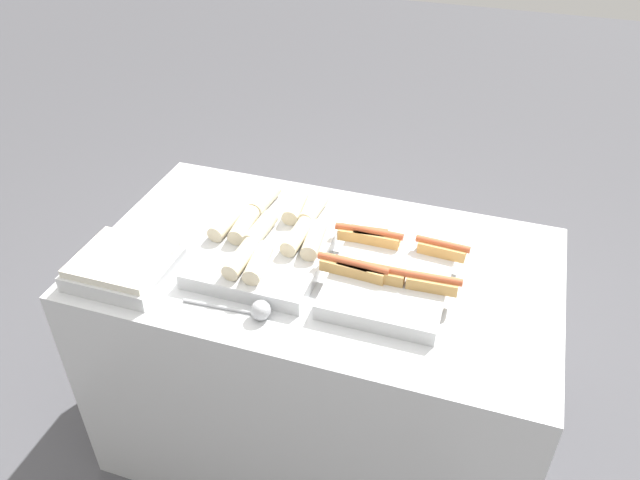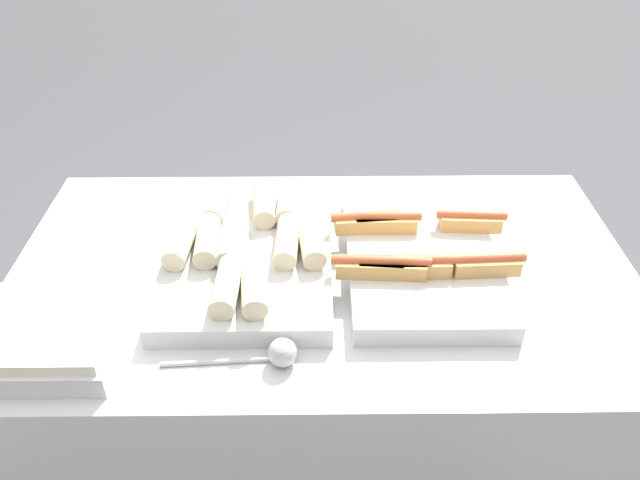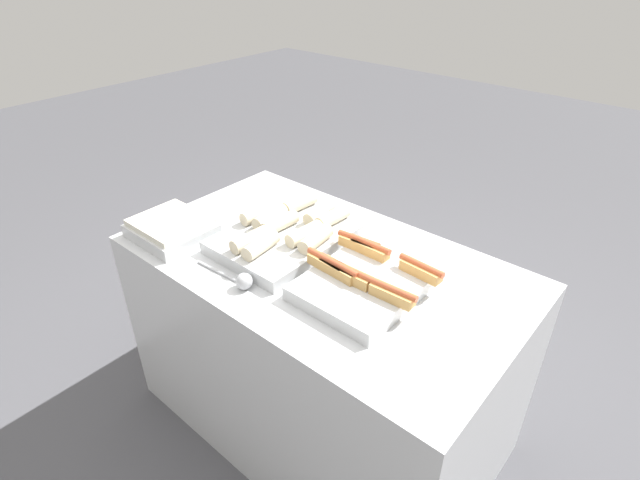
{
  "view_description": "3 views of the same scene",
  "coord_description": "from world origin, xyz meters",
  "views": [
    {
      "loc": [
        0.47,
        -1.45,
        2.06
      ],
      "look_at": [
        -0.01,
        0.0,
        0.93
      ],
      "focal_mm": 35.0,
      "sensor_mm": 36.0,
      "label": 1
    },
    {
      "loc": [
        -0.02,
        -1.14,
        1.76
      ],
      "look_at": [
        -0.01,
        0.0,
        0.93
      ],
      "focal_mm": 35.0,
      "sensor_mm": 36.0,
      "label": 2
    },
    {
      "loc": [
        0.97,
        -1.14,
        1.85
      ],
      "look_at": [
        -0.01,
        0.0,
        0.93
      ],
      "focal_mm": 28.0,
      "sensor_mm": 36.0,
      "label": 3
    }
  ],
  "objects": [
    {
      "name": "ground_plane",
      "position": [
        0.0,
        0.0,
        0.0
      ],
      "size": [
        12.0,
        12.0,
        0.0
      ],
      "primitive_type": "plane",
      "color": "#4C4C51"
    },
    {
      "name": "tray_side_front",
      "position": [
        -0.54,
        -0.25,
        0.89
      ],
      "size": [
        0.29,
        0.26,
        0.07
      ],
      "color": "silver",
      "rests_on": "counter"
    },
    {
      "name": "serving_spoon_near",
      "position": [
        -0.09,
        -0.3,
        0.88
      ],
      "size": [
        0.27,
        0.06,
        0.06
      ],
      "color": "#B2B5BA",
      "rests_on": "counter"
    },
    {
      "name": "counter",
      "position": [
        0.0,
        0.0,
        0.43
      ],
      "size": [
        1.45,
        0.84,
        0.85
      ],
      "color": "silver",
      "rests_on": "ground_plane"
    },
    {
      "name": "tray_hotdogs",
      "position": [
        0.22,
        -0.0,
        0.89
      ],
      "size": [
        0.42,
        0.52,
        0.1
      ],
      "color": "silver",
      "rests_on": "counter"
    },
    {
      "name": "tray_wraps",
      "position": [
        -0.17,
        0.01,
        0.89
      ],
      "size": [
        0.38,
        0.52,
        0.1
      ],
      "color": "silver",
      "rests_on": "counter"
    }
  ]
}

